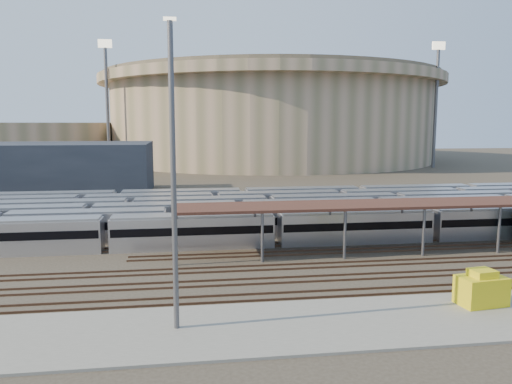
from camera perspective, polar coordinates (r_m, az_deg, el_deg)
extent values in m
plane|color=#383026|center=(49.44, 0.29, -8.43)|extent=(420.00, 420.00, 0.00)
cube|color=gray|center=(34.85, -4.47, -15.45)|extent=(50.00, 9.00, 0.20)
cube|color=silver|center=(57.16, 2.30, -4.33)|extent=(112.00, 2.90, 3.60)
cube|color=silver|center=(60.41, -9.85, -3.77)|extent=(112.00, 2.90, 3.60)
cube|color=silver|center=(64.85, -1.90, -2.86)|extent=(112.00, 2.90, 3.60)
cube|color=silver|center=(69.54, 1.44, -2.12)|extent=(112.00, 2.90, 3.60)
cube|color=silver|center=(72.88, -4.66, -1.68)|extent=(112.00, 2.90, 3.60)
cube|color=silver|center=(77.39, -1.50, -1.09)|extent=(112.00, 2.90, 3.60)
cylinder|color=#535358|center=(49.59, -9.16, -5.49)|extent=(0.30, 0.30, 5.00)
cylinder|color=#535358|center=(54.86, -9.05, -4.19)|extent=(0.30, 0.30, 5.00)
cylinder|color=#535358|center=(50.13, 0.72, -5.24)|extent=(0.30, 0.30, 5.00)
cylinder|color=#535358|center=(55.35, -0.13, -3.98)|extent=(0.30, 0.30, 5.00)
cylinder|color=#535358|center=(52.10, 10.12, -4.86)|extent=(0.30, 0.30, 5.00)
cylinder|color=#535358|center=(57.13, 8.44, -3.69)|extent=(0.30, 0.30, 5.00)
cylinder|color=#535358|center=(55.33, 18.61, -4.41)|extent=(0.30, 0.30, 5.00)
cylinder|color=#535358|center=(60.10, 16.31, -3.35)|extent=(0.30, 0.30, 5.00)
cylinder|color=#535358|center=(59.63, 26.01, -3.93)|extent=(0.30, 0.30, 5.00)
cylinder|color=#535358|center=(64.08, 23.33, -3.00)|extent=(0.30, 0.30, 5.00)
cube|color=#3A2118|center=(59.20, 21.27, -1.14)|extent=(60.00, 6.00, 0.30)
cube|color=#4C3323|center=(47.76, 0.59, -8.91)|extent=(170.00, 0.12, 0.18)
cube|color=#4C3323|center=(49.18, 0.33, -8.41)|extent=(170.00, 0.12, 0.18)
cube|color=#4C3323|center=(43.99, 1.38, -10.40)|extent=(170.00, 0.12, 0.18)
cube|color=#4C3323|center=(45.40, 1.07, -9.81)|extent=(170.00, 0.12, 0.18)
cube|color=#4C3323|center=(40.27, 2.33, -12.16)|extent=(170.00, 0.12, 0.18)
cube|color=#4C3323|center=(41.66, 1.96, -11.46)|extent=(170.00, 0.12, 0.18)
cylinder|color=tan|center=(189.65, 1.68, 7.93)|extent=(116.00, 116.00, 28.00)
cylinder|color=tan|center=(190.29, 1.70, 12.60)|extent=(124.00, 124.00, 3.00)
cylinder|color=brown|center=(190.48, 1.70, 13.28)|extent=(120.00, 120.00, 1.50)
cylinder|color=tan|center=(184.89, -24.81, 5.04)|extent=(56.00, 56.00, 14.00)
cube|color=#1E232D|center=(106.14, -23.38, 2.44)|extent=(42.00, 20.00, 10.00)
cylinder|color=#535358|center=(158.70, -16.61, 9.06)|extent=(1.00, 1.00, 36.00)
cube|color=#FFF2CC|center=(160.35, -16.89, 15.93)|extent=(4.00, 0.60, 2.40)
cylinder|color=#535358|center=(165.88, 19.84, 8.86)|extent=(1.00, 1.00, 36.00)
cube|color=#FFF2CC|center=(167.46, 20.16, 15.43)|extent=(4.00, 0.60, 2.40)
cylinder|color=#535358|center=(207.02, -8.99, 8.94)|extent=(1.00, 1.00, 36.00)
cube|color=#FFF2CC|center=(208.28, -9.10, 14.23)|extent=(4.00, 0.60, 2.40)
cylinder|color=#535358|center=(32.71, -9.42, 1.29)|extent=(0.36, 0.36, 20.00)
cube|color=#FFF2CC|center=(33.12, -9.83, 18.92)|extent=(0.80, 0.31, 0.20)
cube|color=yellow|center=(42.18, 24.35, -10.22)|extent=(3.74, 2.62, 2.18)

